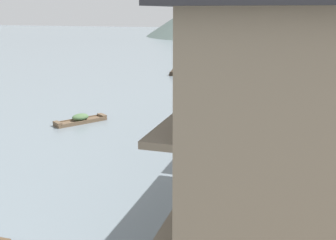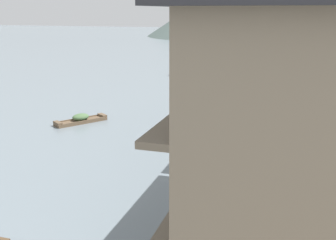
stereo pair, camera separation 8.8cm
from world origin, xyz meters
TOP-DOWN VIEW (x-y plane):
  - boat_moored_nearest at (-5.24, 19.73)m, footprint 3.16×3.96m
  - boat_moored_second at (2.11, 36.98)m, footprint 4.28×1.84m
  - boat_moored_third at (5.22, 16.50)m, footprint 1.05×5.52m
  - boat_moored_far at (-5.60, 46.87)m, footprint 1.97×5.73m
  - boat_midriver_drifting at (5.28, 26.31)m, footprint 1.51×5.78m
  - house_waterfront_nearest at (10.61, 2.20)m, footprint 6.06×5.84m
  - house_waterfront_second at (11.07, 8.69)m, footprint 6.97×7.57m
  - house_waterfront_tall at (11.03, 15.60)m, footprint 6.90×5.58m
  - house_waterfront_narrow at (11.08, 22.13)m, footprint 7.01×6.95m
  - house_waterfront_far at (10.49, 29.30)m, footprint 5.82×6.13m
  - mooring_post_dock_mid at (7.02, 14.40)m, footprint 0.20×0.20m
  - mooring_post_dock_far at (7.02, 25.72)m, footprint 0.20×0.20m
  - hill_far_west at (-8.98, 135.36)m, footprint 63.03×63.03m
  - hill_far_centre at (13.03, 122.66)m, footprint 47.45×47.45m
  - hill_far_east at (-8.52, 135.13)m, footprint 37.52×37.52m

SIDE VIEW (x-z plane):
  - boat_moored_second at x=2.11m, z-range -0.08..0.42m
  - boat_moored_third at x=5.22m, z-range -0.09..0.43m
  - boat_moored_far at x=-5.60m, z-range -0.10..0.45m
  - boat_midriver_drifting at x=5.28m, z-range -0.13..0.64m
  - boat_moored_nearest at x=-5.24m, z-range -0.10..0.62m
  - mooring_post_dock_far at x=7.02m, z-range 0.69..1.48m
  - mooring_post_dock_mid at x=7.02m, z-range 0.69..1.51m
  - house_waterfront_second at x=11.07m, z-range 0.62..6.76m
  - house_waterfront_far at x=10.49m, z-range 0.63..6.77m
  - house_waterfront_tall at x=11.03m, z-range 0.64..6.78m
  - house_waterfront_narrow at x=11.08m, z-range 0.62..9.36m
  - house_waterfront_nearest at x=10.61m, z-range 0.64..9.38m
  - hill_far_east at x=-8.52m, z-range 0.00..13.95m
  - hill_far_centre at x=13.03m, z-range 0.00..18.75m
  - hill_far_west at x=-8.98m, z-range 0.00..20.35m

